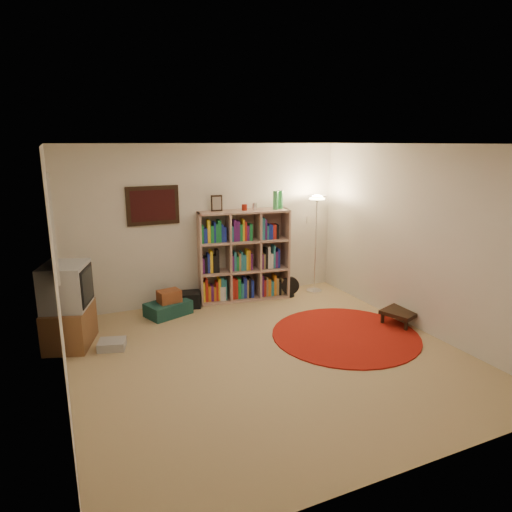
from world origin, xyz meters
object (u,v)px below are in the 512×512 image
Objects in this scene: floor_lamp at (317,212)px; tv_stand at (68,307)px; side_table at (401,313)px; bookshelf at (242,257)px; suitcase at (168,308)px; floor_fan at (290,287)px.

tv_stand is (-3.94, -0.56, -0.87)m from floor_lamp.
bookshelf is at bearing 129.87° from side_table.
suitcase is at bearing -178.83° from floor_lamp.
suitcase is (1.37, 0.51, -0.41)m from tv_stand.
floor_lamp is 2.88× the size of side_table.
floor_lamp is at bearing -18.43° from suitcase.
side_table is (0.36, -1.76, -1.21)m from floor_lamp.
floor_fan is 1.90m from side_table.
bookshelf reaches higher than suitcase.
floor_fan is at bearing 117.13° from side_table.
bookshelf is 2.59m from side_table.
floor_lamp is 4.08m from tv_stand.
floor_fan is (-0.51, -0.07, -1.21)m from floor_lamp.
tv_stand is 1.46× the size of suitcase.
floor_lamp is at bearing 26.53° from tv_stand.
suitcase is (-2.06, 0.01, -0.07)m from floor_fan.
floor_fan is 3.48m from tv_stand.
bookshelf is at bearing -179.93° from floor_fan.
floor_lamp is (1.27, -0.19, 0.67)m from bookshelf.
suitcase is (-2.57, -0.05, -1.28)m from floor_lamp.
floor_lamp is 2.17m from side_table.
side_table reaches higher than suitcase.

